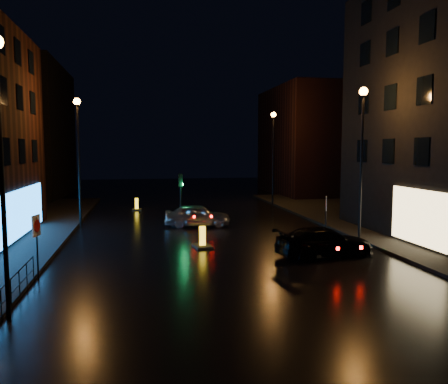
{
  "coord_description": "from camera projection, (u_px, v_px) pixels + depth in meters",
  "views": [
    {
      "loc": [
        -3.8,
        -15.64,
        5.13
      ],
      "look_at": [
        0.57,
        7.47,
        2.8
      ],
      "focal_mm": 35.0,
      "sensor_mm": 36.0,
      "label": 1
    }
  ],
  "objects": [
    {
      "name": "ground",
      "position": [
        246.0,
        285.0,
        16.5
      ],
      "size": [
        120.0,
        120.0,
        0.0
      ],
      "primitive_type": "plane",
      "color": "black",
      "rests_on": "ground"
    },
    {
      "name": "pavement_right",
      "position": [
        436.0,
        231.0,
        26.91
      ],
      "size": [
        12.0,
        44.0,
        0.15
      ],
      "primitive_type": "cube",
      "color": "black",
      "rests_on": "ground"
    },
    {
      "name": "building_far_left",
      "position": [
        26.0,
        131.0,
        47.07
      ],
      "size": [
        8.0,
        16.0,
        14.0
      ],
      "primitive_type": "cube",
      "color": "black",
      "rests_on": "ground"
    },
    {
      "name": "building_far_right",
      "position": [
        308.0,
        141.0,
        49.98
      ],
      "size": [
        8.0,
        14.0,
        12.0
      ],
      "primitive_type": "cube",
      "color": "black",
      "rests_on": "ground"
    },
    {
      "name": "street_lamp_lnear",
      "position": [
        0.0,
        134.0,
        12.55
      ],
      "size": [
        0.44,
        0.44,
        8.37
      ],
      "color": "black",
      "rests_on": "ground"
    },
    {
      "name": "street_lamp_lfar",
      "position": [
        78.0,
        142.0,
        28.2
      ],
      "size": [
        0.44,
        0.44,
        8.37
      ],
      "color": "black",
      "rests_on": "ground"
    },
    {
      "name": "street_lamp_rnear",
      "position": [
        362.0,
        141.0,
        23.27
      ],
      "size": [
        0.44,
        0.44,
        8.37
      ],
      "color": "black",
      "rests_on": "ground"
    },
    {
      "name": "street_lamp_rfar",
      "position": [
        273.0,
        144.0,
        38.91
      ],
      "size": [
        0.44,
        0.44,
        8.37
      ],
      "color": "black",
      "rests_on": "ground"
    },
    {
      "name": "traffic_signal",
      "position": [
        181.0,
        217.0,
        29.92
      ],
      "size": [
        1.4,
        2.4,
        3.45
      ],
      "color": "black",
      "rests_on": "ground"
    },
    {
      "name": "guard_railing",
      "position": [
        11.0,
        286.0,
        13.97
      ],
      "size": [
        0.05,
        6.04,
        1.0
      ],
      "color": "black",
      "rests_on": "ground"
    },
    {
      "name": "silver_hatchback",
      "position": [
        197.0,
        215.0,
        28.95
      ],
      "size": [
        4.51,
        2.26,
        1.48
      ],
      "primitive_type": "imported",
      "rotation": [
        0.0,
        0.0,
        1.45
      ],
      "color": "#AAACB2",
      "rests_on": "ground"
    },
    {
      "name": "dark_sedan",
      "position": [
        324.0,
        242.0,
        20.81
      ],
      "size": [
        5.02,
        2.57,
        1.39
      ],
      "primitive_type": "imported",
      "rotation": [
        0.0,
        0.0,
        1.7
      ],
      "color": "black",
      "rests_on": "ground"
    },
    {
      "name": "bollard_near",
      "position": [
        202.0,
        243.0,
        22.82
      ],
      "size": [
        1.02,
        1.38,
        1.11
      ],
      "rotation": [
        0.0,
        0.0,
        0.15
      ],
      "color": "black",
      "rests_on": "ground"
    },
    {
      "name": "bollard_far",
      "position": [
        137.0,
        207.0,
        36.72
      ],
      "size": [
        0.8,
        1.17,
        1.0
      ],
      "rotation": [
        0.0,
        0.0,
        -0.03
      ],
      "color": "black",
      "rests_on": "ground"
    },
    {
      "name": "road_sign_left",
      "position": [
        36.0,
        231.0,
        17.09
      ],
      "size": [
        0.19,
        0.62,
        2.55
      ],
      "rotation": [
        0.0,
        0.0,
        -0.21
      ],
      "color": "black",
      "rests_on": "ground"
    },
    {
      "name": "road_sign_right",
      "position": [
        326.0,
        207.0,
        24.83
      ],
      "size": [
        0.28,
        0.56,
        2.44
      ],
      "rotation": [
        0.0,
        0.0,
        2.74
      ],
      "color": "black",
      "rests_on": "ground"
    }
  ]
}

